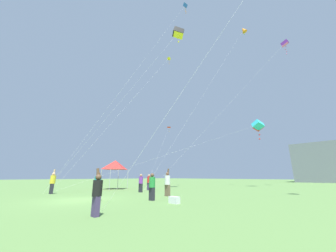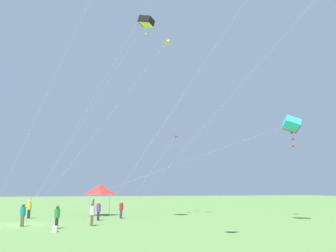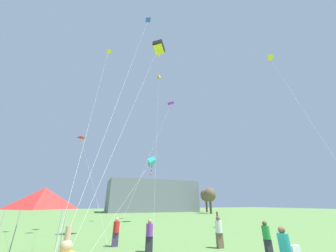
{
  "view_description": "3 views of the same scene",
  "coord_description": "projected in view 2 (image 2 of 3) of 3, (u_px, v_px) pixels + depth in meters",
  "views": [
    {
      "loc": [
        13.42,
        -4.87,
        1.49
      ],
      "look_at": [
        -0.92,
        8.9,
        6.87
      ],
      "focal_mm": 20.0,
      "sensor_mm": 36.0,
      "label": 1
    },
    {
      "loc": [
        30.29,
        5.28,
        2.93
      ],
      "look_at": [
        1.2,
        12.47,
        8.7
      ],
      "focal_mm": 35.0,
      "sensor_mm": 36.0,
      "label": 2
    },
    {
      "loc": [
        -6.07,
        -5.78,
        2.64
      ],
      "look_at": [
        -0.37,
        8.49,
        9.0
      ],
      "focal_mm": 20.0,
      "sensor_mm": 36.0,
      "label": 3
    }
  ],
  "objects": [
    {
      "name": "person_purple_shirt",
      "position": [
        98.0,
        210.0,
        31.03
      ],
      "size": [
        0.41,
        0.41,
        1.73
      ],
      "rotation": [
        0.0,
        0.0,
        0.23
      ],
      "color": "#282833",
      "rests_on": "ground"
    },
    {
      "name": "cooler_box",
      "position": [
        55.0,
        229.0,
        22.71
      ],
      "size": [
        0.64,
        0.33,
        0.38
      ],
      "primitive_type": "cube",
      "color": "white",
      "rests_on": "ground"
    },
    {
      "name": "person_red_shirt",
      "position": [
        121.0,
        209.0,
        33.16
      ],
      "size": [
        0.41,
        0.41,
        1.73
      ],
      "rotation": [
        0.0,
        0.0,
        4.76
      ],
      "color": "#473860",
      "rests_on": "ground"
    },
    {
      "name": "festival_tent",
      "position": [
        100.0,
        189.0,
        37.19
      ],
      "size": [
        2.6,
        2.6,
        3.45
      ],
      "color": "#B7B7BC",
      "rests_on": "ground"
    },
    {
      "name": "person_yellow_shirt",
      "position": [
        29.0,
        208.0,
        33.31
      ],
      "size": [
        0.44,
        0.44,
        2.13
      ],
      "rotation": [
        0.0,
        0.0,
        1.12
      ],
      "color": "#282833",
      "rests_on": "ground"
    },
    {
      "name": "kite_cyan_box_6",
      "position": [
        291.0,
        124.0,
        31.67
      ],
      "size": [
        10.75,
        25.65,
        9.98
      ],
      "color": "silver",
      "rests_on": "ground"
    },
    {
      "name": "person_white_shirt",
      "position": [
        92.0,
        213.0,
        26.59
      ],
      "size": [
        0.43,
        0.43,
        2.11
      ],
      "rotation": [
        0.0,
        0.0,
        1.41
      ],
      "color": "brown",
      "rests_on": "ground"
    },
    {
      "name": "ground_plane",
      "position": [
        18.0,
        225.0,
        27.08
      ],
      "size": [
        220.0,
        220.0,
        0.0
      ],
      "primitive_type": "plane",
      "color": "#5B8442"
    },
    {
      "name": "kite_red_delta_7",
      "position": [
        175.0,
        137.0,
        39.79
      ],
      "size": [
        3.7,
        7.34,
        9.39
      ],
      "color": "silver",
      "rests_on": "ground"
    },
    {
      "name": "kite_black_box_3",
      "position": [
        146.0,
        22.0,
        34.06
      ],
      "size": [
        6.95,
        12.33,
        20.69
      ],
      "color": "silver",
      "rests_on": "ground"
    },
    {
      "name": "person_teal_shirt",
      "position": [
        23.0,
        214.0,
        26.06
      ],
      "size": [
        0.42,
        0.42,
        1.77
      ],
      "rotation": [
        0.0,
        0.0,
        1.36
      ],
      "color": "brown",
      "rests_on": "ground"
    },
    {
      "name": "person_green_shirt",
      "position": [
        57.0,
        216.0,
        24.73
      ],
      "size": [
        0.4,
        0.4,
        1.7
      ],
      "rotation": [
        0.0,
        0.0,
        2.0
      ],
      "color": "#282833",
      "rests_on": "ground"
    },
    {
      "name": "kite_yellow_diamond_4",
      "position": [
        168.0,
        41.0,
        40.43
      ],
      "size": [
        0.96,
        15.2,
        21.43
      ],
      "color": "silver",
      "rests_on": "ground"
    }
  ]
}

